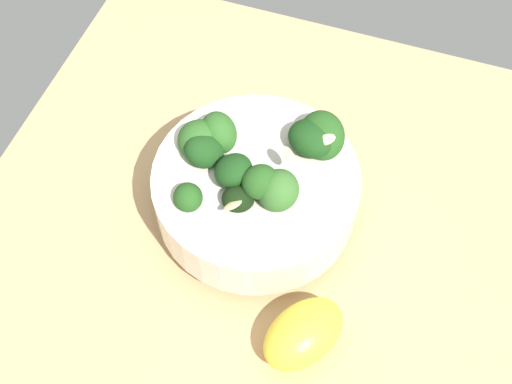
% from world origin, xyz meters
% --- Properties ---
extents(ground_plane, '(0.65, 0.65, 0.04)m').
position_xyz_m(ground_plane, '(0.00, 0.00, -0.02)').
color(ground_plane, tan).
extents(bowl_of_broccoli, '(0.20, 0.20, 0.11)m').
position_xyz_m(bowl_of_broccoli, '(0.05, -0.05, 0.05)').
color(bowl_of_broccoli, silver).
rests_on(bowl_of_broccoli, ground_plane).
extents(lemon_wedge, '(0.09, 0.10, 0.04)m').
position_xyz_m(lemon_wedge, '(-0.04, 0.07, 0.02)').
color(lemon_wedge, yellow).
rests_on(lemon_wedge, ground_plane).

